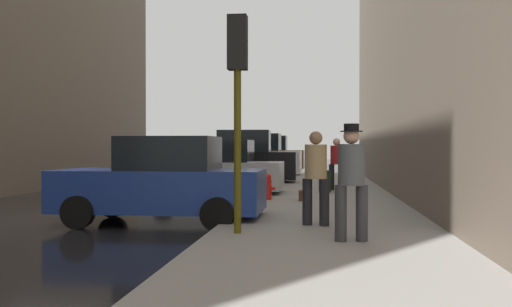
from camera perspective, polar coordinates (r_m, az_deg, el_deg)
The scene contains 14 objects.
ground_plane at distance 13.05m, azimuth -20.43°, elevation -6.31°, with size 120.00×120.00×0.00m, color black.
sidewalk at distance 11.66m, azimuth 7.11°, elevation -6.74°, with size 4.00×40.00×0.15m, color gray.
parked_blue_sedan at distance 11.85m, azimuth -9.33°, elevation -2.86°, with size 4.22×2.09×1.79m.
parked_silver_sedan at distance 17.76m, azimuth -4.02°, elevation -1.68°, with size 4.23×2.12×1.79m.
parked_black_suv at distance 23.25m, azimuth -1.53°, elevation -0.67°, with size 4.65×2.17×2.25m.
parked_white_van at distance 29.15m, azimuth 0.08°, elevation -0.39°, with size 4.64×2.14×2.25m.
parked_bronze_suv at distance 34.92m, azimuth 1.12°, elevation -0.22°, with size 4.62×2.09×2.25m.
fire_hydrant at distance 15.43m, azimuth 1.16°, elevation -3.34°, with size 0.42×0.22×0.70m.
traffic_light at distance 9.50m, azimuth -1.86°, elevation 7.80°, with size 0.32×0.32×3.60m.
pedestrian_in_red_jacket at distance 19.02m, azimuth 8.05°, elevation -0.76°, with size 0.51×0.43×1.71m.
pedestrian_with_beanie at distance 8.71m, azimuth 9.51°, elevation -2.25°, with size 0.52×0.45×1.78m.
pedestrian_in_tan_coat at distance 10.40m, azimuth 6.00°, elevation -1.94°, with size 0.53×0.50×1.71m.
rolling_suitcase at distance 18.24m, azimuth 6.88°, elevation -2.75°, with size 0.38×0.57×1.04m.
duffel_bag at distance 15.20m, azimuth 4.92°, elevation -4.19°, with size 0.32×0.44×0.28m.
Camera 1 is at (5.85, -11.56, 1.58)m, focal length 40.00 mm.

